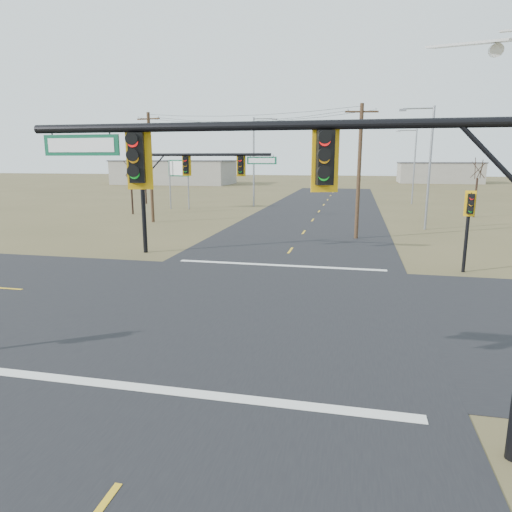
{
  "coord_description": "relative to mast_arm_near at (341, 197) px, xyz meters",
  "views": [
    {
      "loc": [
        4.13,
        -17.79,
        6.01
      ],
      "look_at": [
        0.04,
        1.0,
        1.93
      ],
      "focal_mm": 32.0,
      "sensor_mm": 36.0,
      "label": 1
    }
  ],
  "objects": [
    {
      "name": "streetlight_b",
      "position": [
        7.63,
        56.52,
        0.31
      ],
      "size": [
        2.79,
        0.43,
        9.97
      ],
      "rotation": [
        0.0,
        0.0,
        -0.38
      ],
      "color": "gray",
      "rests_on": "ground"
    },
    {
      "name": "pedestal_signal_ne",
      "position": [
        6.19,
        16.6,
        -2.05
      ],
      "size": [
        0.6,
        0.52,
        4.43
      ],
      "rotation": [
        0.0,
        0.0,
        -0.09
      ],
      "color": "black",
      "rests_on": "ground"
    },
    {
      "name": "streetlight_c",
      "position": [
        -12.37,
        48.67,
        0.99
      ],
      "size": [
        3.12,
        0.39,
        11.17
      ],
      "rotation": [
        0.0,
        0.0,
        -0.2
      ],
      "color": "gray",
      "rests_on": "ground"
    },
    {
      "name": "bare_tree_c",
      "position": [
        12.62,
        42.75,
        -0.17
      ],
      "size": [
        3.15,
        3.15,
        6.52
      ],
      "rotation": [
        0.0,
        0.0,
        -0.15
      ],
      "color": "black",
      "rests_on": "ground"
    },
    {
      "name": "bare_tree_a",
      "position": [
        -24.04,
        37.61,
        -0.08
      ],
      "size": [
        3.33,
        3.33,
        6.57
      ],
      "rotation": [
        0.0,
        0.0,
        0.28
      ],
      "color": "black",
      "rests_on": "ground"
    },
    {
      "name": "road_ew",
      "position": [
        -3.84,
        8.57,
        -5.28
      ],
      "size": [
        160.0,
        14.0,
        0.02
      ],
      "primitive_type": "cube",
      "color": "black",
      "rests_on": "ground"
    },
    {
      "name": "bare_tree_b",
      "position": [
        -27.93,
        49.17,
        0.34
      ],
      "size": [
        2.93,
        2.93,
        7.04
      ],
      "rotation": [
        0.0,
        0.0,
        -0.07
      ],
      "color": "black",
      "rests_on": "ground"
    },
    {
      "name": "utility_pole_near",
      "position": [
        0.45,
        26.46,
        -0.1
      ],
      "size": [
        2.43,
        0.57,
        10.02
      ],
      "rotation": [
        0.0,
        0.0,
        0.19
      ],
      "color": "#48351F",
      "rests_on": "ground"
    },
    {
      "name": "warehouse_left",
      "position": [
        -43.84,
        98.57,
        -2.54
      ],
      "size": [
        28.0,
        14.0,
        5.5
      ],
      "primitive_type": "cube",
      "color": "gray",
      "rests_on": "ground"
    },
    {
      "name": "mast_arm_far",
      "position": [
        -10.07,
        18.02,
        -0.3
      ],
      "size": [
        8.84,
        0.58,
        6.89
      ],
      "rotation": [
        0.0,
        0.0,
        0.39
      ],
      "color": "black",
      "rests_on": "ground"
    },
    {
      "name": "stop_bar_near",
      "position": [
        -3.84,
        1.07,
        -5.26
      ],
      "size": [
        12.0,
        0.4,
        0.01
      ],
      "primitive_type": "cube",
      "color": "silver",
      "rests_on": "road_ns"
    },
    {
      "name": "streetlight_a",
      "position": [
        6.11,
        32.53,
        0.54
      ],
      "size": [
        2.88,
        0.28,
        10.37
      ],
      "rotation": [
        0.0,
        0.0,
        -0.03
      ],
      "color": "gray",
      "rests_on": "ground"
    },
    {
      "name": "mast_arm_near",
      "position": [
        0.0,
        0.0,
        0.0
      ],
      "size": [
        10.52,
        0.56,
        7.26
      ],
      "rotation": [
        0.0,
        0.0,
        0.32
      ],
      "color": "black",
      "rests_on": "ground"
    },
    {
      "name": "ground",
      "position": [
        -3.84,
        8.57,
        -5.29
      ],
      "size": [
        320.0,
        320.0,
        0.0
      ],
      "primitive_type": "plane",
      "color": "brown",
      "rests_on": "ground"
    },
    {
      "name": "warehouse_mid",
      "position": [
        21.16,
        118.57,
        -2.79
      ],
      "size": [
        20.0,
        12.0,
        5.0
      ],
      "primitive_type": "cube",
      "color": "gray",
      "rests_on": "ground"
    },
    {
      "name": "stop_bar_far",
      "position": [
        -3.84,
        16.07,
        -5.26
      ],
      "size": [
        12.0,
        0.4,
        0.01
      ],
      "primitive_type": "cube",
      "color": "silver",
      "rests_on": "road_ns"
    },
    {
      "name": "road_ns",
      "position": [
        -3.84,
        8.57,
        -5.27
      ],
      "size": [
        14.0,
        160.0,
        0.02
      ],
      "primitive_type": "cube",
      "color": "black",
      "rests_on": "ground"
    },
    {
      "name": "utility_pole_far",
      "position": [
        -18.98,
        31.94,
        0.04
      ],
      "size": [
        2.49,
        0.64,
        10.31
      ],
      "rotation": [
        0.0,
        0.0,
        -0.21
      ],
      "color": "#48351F",
      "rests_on": "ground"
    },
    {
      "name": "highway_sign",
      "position": [
        -20.86,
        43.74,
        -1.07
      ],
      "size": [
        3.04,
        1.07,
        5.95
      ],
      "rotation": [
        0.0,
        0.0,
        -0.32
      ],
      "color": "gray",
      "rests_on": "ground"
    }
  ]
}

